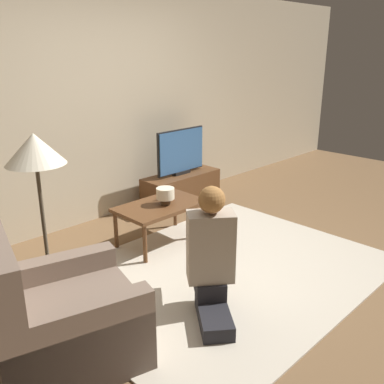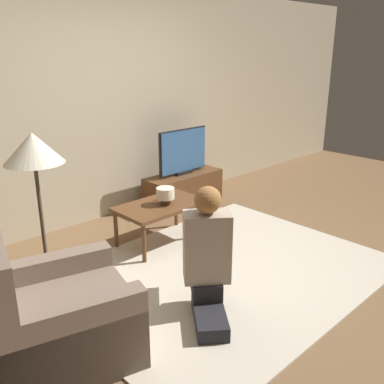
{
  "view_description": "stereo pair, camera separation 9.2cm",
  "coord_description": "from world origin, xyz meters",
  "px_view_note": "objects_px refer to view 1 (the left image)",
  "views": [
    {
      "loc": [
        -2.61,
        -2.19,
        1.9
      ],
      "look_at": [
        0.22,
        0.63,
        0.56
      ],
      "focal_mm": 40.0,
      "sensor_mm": 36.0,
      "label": 1
    },
    {
      "loc": [
        -2.54,
        -2.25,
        1.9
      ],
      "look_at": [
        0.22,
        0.63,
        0.56
      ],
      "focal_mm": 40.0,
      "sensor_mm": 36.0,
      "label": 2
    }
  ],
  "objects_px": {
    "coffee_table": "(161,208)",
    "person_kneeling": "(211,253)",
    "table_lamp": "(165,195)",
    "tv": "(181,152)",
    "armchair": "(61,321)",
    "floor_lamp": "(36,158)"
  },
  "relations": [
    {
      "from": "person_kneeling",
      "to": "table_lamp",
      "type": "relative_size",
      "value": 5.45
    },
    {
      "from": "armchair",
      "to": "person_kneeling",
      "type": "bearing_deg",
      "value": -90.94
    },
    {
      "from": "coffee_table",
      "to": "floor_lamp",
      "type": "distance_m",
      "value": 1.47
    },
    {
      "from": "tv",
      "to": "floor_lamp",
      "type": "bearing_deg",
      "value": -160.86
    },
    {
      "from": "coffee_table",
      "to": "person_kneeling",
      "type": "xyz_separation_m",
      "value": [
        -0.53,
        -1.16,
        0.11
      ]
    },
    {
      "from": "table_lamp",
      "to": "floor_lamp",
      "type": "bearing_deg",
      "value": -178.57
    },
    {
      "from": "tv",
      "to": "floor_lamp",
      "type": "height_order",
      "value": "floor_lamp"
    },
    {
      "from": "table_lamp",
      "to": "coffee_table",
      "type": "bearing_deg",
      "value": 131.3
    },
    {
      "from": "armchair",
      "to": "person_kneeling",
      "type": "height_order",
      "value": "person_kneeling"
    },
    {
      "from": "coffee_table",
      "to": "floor_lamp",
      "type": "bearing_deg",
      "value": -176.96
    },
    {
      "from": "tv",
      "to": "armchair",
      "type": "height_order",
      "value": "tv"
    },
    {
      "from": "tv",
      "to": "table_lamp",
      "type": "height_order",
      "value": "tv"
    },
    {
      "from": "armchair",
      "to": "table_lamp",
      "type": "xyz_separation_m",
      "value": [
        1.61,
        0.82,
        0.24
      ]
    },
    {
      "from": "armchair",
      "to": "coffee_table",
      "type": "bearing_deg",
      "value": -46.58
    },
    {
      "from": "tv",
      "to": "armchair",
      "type": "xyz_separation_m",
      "value": [
        -2.53,
        -1.56,
        -0.4
      ]
    },
    {
      "from": "armchair",
      "to": "table_lamp",
      "type": "relative_size",
      "value": 5.74
    },
    {
      "from": "tv",
      "to": "table_lamp",
      "type": "bearing_deg",
      "value": -141.26
    },
    {
      "from": "table_lamp",
      "to": "armchair",
      "type": "bearing_deg",
      "value": -152.95
    },
    {
      "from": "coffee_table",
      "to": "table_lamp",
      "type": "bearing_deg",
      "value": -48.7
    },
    {
      "from": "table_lamp",
      "to": "tv",
      "type": "bearing_deg",
      "value": 38.74
    },
    {
      "from": "floor_lamp",
      "to": "armchair",
      "type": "distance_m",
      "value": 1.21
    },
    {
      "from": "tv",
      "to": "person_kneeling",
      "type": "relative_size",
      "value": 0.76
    }
  ]
}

